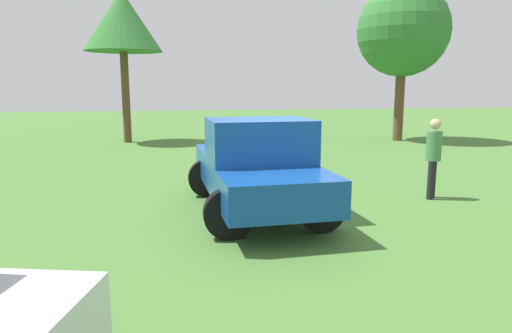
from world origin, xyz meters
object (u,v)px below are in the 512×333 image
at_px(pickup_truck, 257,165).
at_px(tree_far_center, 122,22).
at_px(tree_side, 403,31).
at_px(person_bystander, 433,154).

height_order(pickup_truck, tree_far_center, tree_far_center).
bearing_deg(tree_side, person_bystander, -114.36).
bearing_deg(tree_far_center, tree_side, -7.50).
bearing_deg(pickup_truck, tree_side, -40.83).
xyz_separation_m(tree_far_center, tree_side, (12.12, -1.60, -0.29)).
height_order(pickup_truck, tree_side, tree_side).
distance_m(person_bystander, tree_side, 11.99).
relative_size(person_bystander, tree_side, 0.25).
xyz_separation_m(person_bystander, tree_side, (4.68, 10.34, 3.87)).
relative_size(pickup_truck, person_bystander, 2.69).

